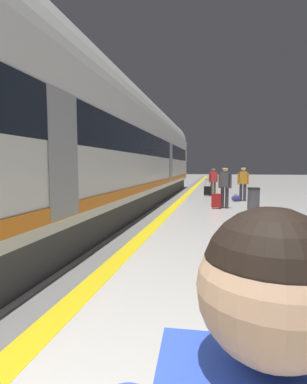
# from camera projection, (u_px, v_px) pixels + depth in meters

# --- Properties ---
(safety_line_strip) EXTENTS (0.36, 80.00, 0.01)m
(safety_line_strip) POSITION_uv_depth(u_px,v_px,m) (165.00, 215.00, 10.34)
(safety_line_strip) COLOR yellow
(safety_line_strip) RESTS_ON ground
(tactile_edge_band) EXTENTS (0.61, 80.00, 0.01)m
(tactile_edge_band) POSITION_uv_depth(u_px,v_px,m) (156.00, 214.00, 10.40)
(tactile_edge_band) COLOR slate
(tactile_edge_band) RESTS_ON ground
(high_speed_train) EXTENTS (2.94, 32.10, 4.97)m
(high_speed_train) POSITION_uv_depth(u_px,v_px,m) (99.00, 142.00, 9.73)
(high_speed_train) COLOR #38383D
(high_speed_train) RESTS_ON ground
(passenger_near) EXTENTS (0.52, 0.28, 1.73)m
(passenger_near) POSITION_uv_depth(u_px,v_px,m) (225.00, 184.00, 11.87)
(passenger_near) COLOR #383842
(passenger_near) RESTS_ON ground
(suitcase_near) EXTENTS (0.41, 0.29, 0.61)m
(suitcase_near) POSITION_uv_depth(u_px,v_px,m) (217.00, 200.00, 11.84)
(suitcase_near) COLOR #A51E1E
(suitcase_near) RESTS_ON ground
(passenger_mid) EXTENTS (0.51, 0.24, 1.64)m
(passenger_mid) POSITION_uv_depth(u_px,v_px,m) (213.00, 179.00, 16.83)
(passenger_mid) COLOR brown
(passenger_mid) RESTS_ON ground
(suitcase_mid) EXTENTS (0.39, 0.25, 0.95)m
(suitcase_mid) POSITION_uv_depth(u_px,v_px,m) (207.00, 191.00, 16.74)
(suitcase_mid) COLOR black
(suitcase_mid) RESTS_ON ground
(passenger_far) EXTENTS (0.54, 0.22, 1.72)m
(passenger_far) POSITION_uv_depth(u_px,v_px,m) (243.00, 181.00, 14.26)
(passenger_far) COLOR #383842
(passenger_far) RESTS_ON ground
(duffel_bag_far) EXTENTS (0.44, 0.26, 0.36)m
(duffel_bag_far) POSITION_uv_depth(u_px,v_px,m) (236.00, 198.00, 14.25)
(duffel_bag_far) COLOR navy
(duffel_bag_far) RESTS_ON ground
(waste_bin) EXTENTS (0.46, 0.46, 0.91)m
(waste_bin) POSITION_uv_depth(u_px,v_px,m) (253.00, 200.00, 11.05)
(waste_bin) COLOR #4C4C51
(waste_bin) RESTS_ON ground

